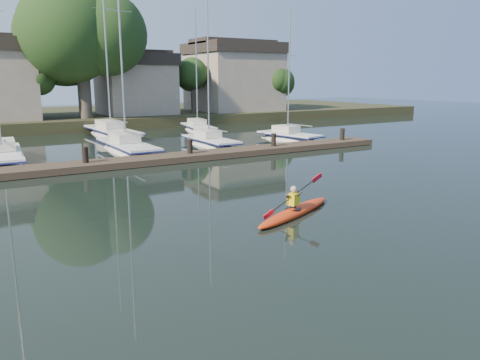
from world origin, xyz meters
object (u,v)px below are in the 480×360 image
sailboat_1 (3,165)px  sailboat_3 (210,148)px  sailboat_4 (289,143)px  dock (141,161)px  sailboat_2 (128,155)px  kayak (295,210)px  sailboat_7 (198,133)px  sailboat_6 (112,139)px

sailboat_1 → sailboat_3: (13.27, -0.22, 0.02)m
sailboat_3 → sailboat_4: sailboat_3 is taller
dock → sailboat_3: size_ratio=2.89×
dock → sailboat_3: bearing=34.1°
sailboat_2 → sailboat_3: bearing=-2.0°
sailboat_1 → sailboat_2: bearing=3.2°
sailboat_1 → sailboat_3: bearing=2.6°
sailboat_3 → dock: bearing=-145.2°
kayak → sailboat_1: 18.79m
dock → sailboat_1: size_ratio=2.37×
dock → sailboat_4: (13.30, 4.00, -0.38)m
sailboat_4 → sailboat_3: bearing=164.9°
sailboat_7 → sailboat_2: bearing=-126.4°
sailboat_2 → sailboat_6: sailboat_6 is taller
sailboat_4 → sailboat_7: size_ratio=0.94×
kayak → sailboat_1: size_ratio=0.32×
kayak → sailboat_3: size_ratio=0.38×
sailboat_3 → sailboat_4: 6.60m
kayak → sailboat_6: sailboat_6 is taller
sailboat_1 → sailboat_7: size_ratio=1.21×
sailboat_4 → sailboat_6: bearing=129.1°
kayak → dock: bearing=72.8°
sailboat_3 → sailboat_6: (-4.46, 8.91, -0.02)m
sailboat_2 → sailboat_4: bearing=-3.6°
dock → sailboat_3: 8.13m
kayak → sailboat_6: 25.80m
kayak → sailboat_4: bearing=30.5°
kayak → sailboat_4: size_ratio=0.41×
sailboat_3 → sailboat_6: 9.96m
dock → sailboat_6: (2.27, 13.47, -0.40)m
dock → sailboat_6: bearing=80.4°
sailboat_2 → sailboat_6: size_ratio=0.87×
kayak → sailboat_7: 27.24m
kayak → dock: size_ratio=0.13×
sailboat_1 → sailboat_6: size_ratio=0.83×
sailboat_6 → sailboat_7: bearing=-2.2°
sailboat_1 → sailboat_7: sailboat_1 is taller
sailboat_1 → sailboat_6: (8.82, 8.69, -0.00)m
dock → sailboat_4: bearing=16.8°
dock → sailboat_7: sailboat_7 is taller
dock → sailboat_6: 13.66m
sailboat_1 → sailboat_2: sailboat_2 is taller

